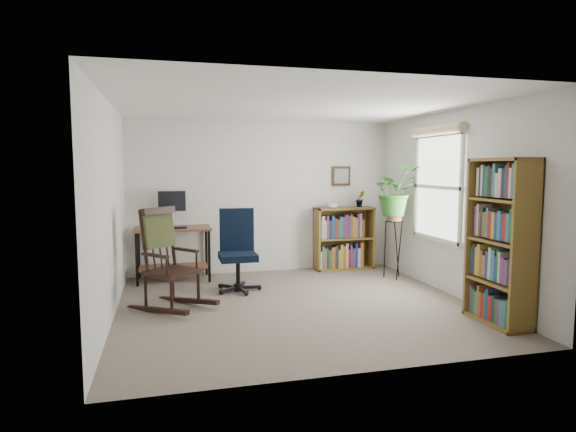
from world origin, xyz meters
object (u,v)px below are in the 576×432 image
object	(u,v)px
low_bookshelf	(344,238)
tall_bookshelf	(500,242)
desk	(173,254)
office_chair	(238,250)
rocking_chair	(172,258)

from	to	relation	value
low_bookshelf	tall_bookshelf	size ratio (longest dim) A/B	0.58
desk	office_chair	xyz separation A→B (m)	(0.83, -0.86, 0.17)
tall_bookshelf	office_chair	bearing A→B (deg)	141.02
desk	office_chair	distance (m)	1.21
office_chair	rocking_chair	bearing A→B (deg)	-139.41
office_chair	low_bookshelf	distance (m)	2.13
tall_bookshelf	desk	bearing A→B (deg)	139.19
rocking_chair	tall_bookshelf	bearing A→B (deg)	-63.94
office_chair	low_bookshelf	world-z (taller)	office_chair
desk	low_bookshelf	bearing A→B (deg)	2.52
low_bookshelf	tall_bookshelf	bearing A→B (deg)	-78.47
desk	low_bookshelf	xyz separation A→B (m)	(2.73, 0.12, 0.11)
desk	tall_bookshelf	xyz separation A→B (m)	(3.34, -2.88, 0.49)
desk	rocking_chair	bearing A→B (deg)	-91.31
desk	low_bookshelf	size ratio (longest dim) A/B	1.08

